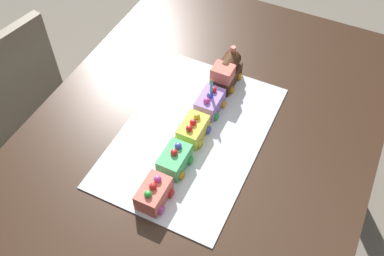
# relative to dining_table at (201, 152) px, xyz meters

# --- Properties ---
(ground_plane) EXTENTS (8.00, 8.00, 0.00)m
(ground_plane) POSITION_rel_dining_table_xyz_m (0.00, 0.00, -0.63)
(ground_plane) COLOR gray
(dining_table) EXTENTS (1.40, 1.00, 0.74)m
(dining_table) POSITION_rel_dining_table_xyz_m (0.00, 0.00, 0.00)
(dining_table) COLOR #382316
(dining_table) RESTS_ON ground
(chair) EXTENTS (0.47, 0.47, 0.86)m
(chair) POSITION_rel_dining_table_xyz_m (0.04, -0.83, -0.16)
(chair) COLOR gray
(chair) RESTS_ON ground
(cake_board) EXTENTS (0.60, 0.40, 0.00)m
(cake_board) POSITION_rel_dining_table_xyz_m (0.03, -0.02, 0.11)
(cake_board) COLOR silver
(cake_board) RESTS_ON dining_table
(cake_locomotive) EXTENTS (0.14, 0.08, 0.12)m
(cake_locomotive) POSITION_rel_dining_table_xyz_m (-0.21, -0.01, 0.16)
(cake_locomotive) COLOR #472816
(cake_locomotive) RESTS_ON cake_board
(cake_car_gondola_lavender) EXTENTS (0.10, 0.08, 0.07)m
(cake_car_gondola_lavender) POSITION_rel_dining_table_xyz_m (-0.09, -0.01, 0.14)
(cake_car_gondola_lavender) COLOR #AD84E0
(cake_car_gondola_lavender) RESTS_ON cake_board
(cake_car_hopper_lemon) EXTENTS (0.10, 0.08, 0.07)m
(cake_car_hopper_lemon) POSITION_rel_dining_table_xyz_m (0.03, -0.01, 0.14)
(cake_car_hopper_lemon) COLOR #F4E04C
(cake_car_hopper_lemon) RESTS_ON cake_board
(cake_car_tanker_mint_green) EXTENTS (0.10, 0.08, 0.07)m
(cake_car_tanker_mint_green) POSITION_rel_dining_table_xyz_m (0.15, -0.01, 0.14)
(cake_car_tanker_mint_green) COLOR #59CC7A
(cake_car_tanker_mint_green) RESTS_ON cake_board
(cake_car_flatbed_coral) EXTENTS (0.10, 0.08, 0.07)m
(cake_car_flatbed_coral) POSITION_rel_dining_table_xyz_m (0.27, -0.01, 0.14)
(cake_car_flatbed_coral) COLOR #F27260
(cake_car_flatbed_coral) RESTS_ON cake_board
(birthday_candle) EXTENTS (0.01, 0.01, 0.06)m
(birthday_candle) POSITION_rel_dining_table_xyz_m (-0.09, -0.01, 0.21)
(birthday_candle) COLOR #4CA5E5
(birthday_candle) RESTS_ON cake_car_gondola_lavender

